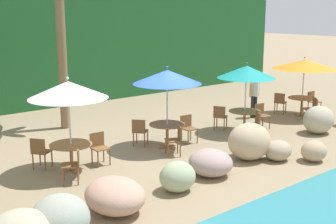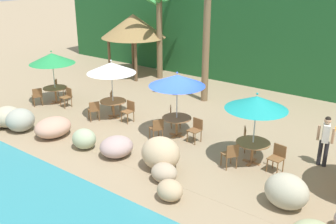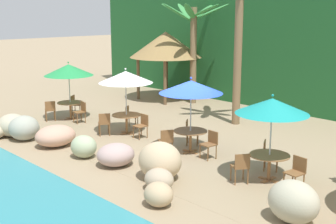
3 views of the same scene
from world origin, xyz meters
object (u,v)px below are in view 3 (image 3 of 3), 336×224
umbrella_white (126,77)px  palapa_hut (166,45)px  chair_white_left (104,122)px  palm_tree_second (239,26)px  dining_table_green (70,105)px  dining_table_blue (190,134)px  dining_table_white (127,118)px  chair_blue_left (166,140)px  chair_teal_left (241,166)px  chair_teal_inland (268,153)px  umbrella_teal (272,106)px  chair_teal_seaward (297,171)px  umbrella_blue (191,87)px  chair_blue_seaward (210,143)px  chair_green_left (50,109)px  chair_blue_inland (190,130)px  dining_table_teal (269,159)px  chair_white_seaward (142,124)px  umbrella_green (69,70)px  chair_green_inland (75,103)px  chair_green_seaward (81,111)px  chair_white_inland (130,115)px  palm_tree_nearest (193,33)px

umbrella_white → palapa_hut: (-3.91, 5.76, 0.67)m
chair_white_left → palm_tree_second: size_ratio=0.14×
dining_table_green → dining_table_blue: bearing=2.8°
dining_table_green → chair_white_left: bearing=-9.3°
dining_table_white → chair_blue_left: chair_blue_left is taller
dining_table_white → chair_teal_left: chair_teal_left is taller
dining_table_blue → chair_teal_inland: size_ratio=1.26×
umbrella_teal → chair_teal_seaward: (0.85, -0.03, -1.58)m
umbrella_blue → chair_blue_seaward: umbrella_blue is taller
chair_green_left → umbrella_teal: (10.25, 0.86, 1.58)m
chair_blue_inland → palapa_hut: 8.63m
chair_blue_seaward → dining_table_teal: size_ratio=0.79×
chair_white_left → umbrella_blue: bearing=13.2°
dining_table_green → dining_table_blue: 6.76m
chair_white_seaward → chair_teal_left: size_ratio=1.00×
umbrella_blue → chair_teal_inland: bearing=8.7°
umbrella_teal → umbrella_green: bearing=-179.7°
chair_green_inland → dining_table_teal: 10.58m
dining_table_blue → chair_blue_seaward: bearing=0.7°
dining_table_white → chair_teal_left: bearing=-9.2°
chair_white_left → chair_blue_seaward: size_ratio=1.00×
umbrella_white → chair_teal_inland: 6.22m
chair_blue_seaward → chair_blue_inland: bearing=157.5°
chair_green_seaward → dining_table_teal: chair_green_seaward is taller
dining_table_green → chair_green_seaward: size_ratio=1.26×
chair_green_seaward → chair_teal_inland: size_ratio=1.00×
umbrella_white → dining_table_white: umbrella_white is taller
chair_teal_seaward → chair_green_seaward: bearing=-179.7°
umbrella_white → chair_blue_inland: size_ratio=2.87×
chair_green_seaward → chair_teal_left: same height
umbrella_green → chair_white_inland: (2.92, 0.90, -1.61)m
dining_table_teal → palapa_hut: palapa_hut is taller
dining_table_white → dining_table_teal: size_ratio=1.00×
dining_table_blue → chair_teal_inland: 2.75m
umbrella_green → chair_teal_seaward: umbrella_green is taller
palm_tree_second → dining_table_white: bearing=-114.7°
chair_green_left → palm_tree_nearest: size_ratio=0.18×
chair_green_left → palm_tree_second: (5.69, 5.27, 3.46)m
chair_white_inland → umbrella_teal: (7.06, -0.85, 1.58)m
umbrella_blue → chair_teal_seaward: size_ratio=2.88×
dining_table_blue → chair_green_left: bearing=-170.8°
dining_table_white → umbrella_green: bearing=-175.6°
chair_green_seaward → umbrella_white: size_ratio=0.35×
palm_tree_second → dining_table_teal: bearing=-44.0°
chair_blue_seaward → palapa_hut: 10.11m
palm_tree_second → umbrella_white: bearing=-114.7°
chair_green_left → chair_white_inland: bearing=28.2°
chair_blue_left → chair_teal_seaward: (4.39, 0.49, 0.00)m
chair_teal_seaward → palm_tree_nearest: bearing=146.8°
chair_green_seaward → chair_blue_seaward: size_ratio=1.00×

